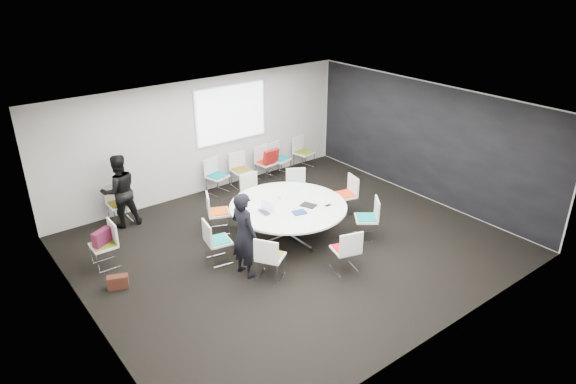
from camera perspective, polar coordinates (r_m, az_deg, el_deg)
room_shell at (r=9.92m, az=0.93°, el=1.19°), size 8.08×7.08×2.88m
conference_table at (r=10.57m, az=0.02°, el=-2.30°), size 2.41×2.41×0.73m
projection_screen at (r=12.84m, az=-6.32°, el=8.66°), size 1.90×0.03×1.35m
chair_ring_a at (r=11.76m, az=6.33°, el=-1.09°), size 0.55×0.56×0.88m
chair_ring_b at (r=12.02m, az=0.99°, el=-0.34°), size 0.62×0.62×0.88m
chair_ring_c at (r=11.79m, az=-3.82°, el=-0.92°), size 0.46×0.45×0.88m
chair_ring_d at (r=11.00m, az=-7.74°, el=-3.07°), size 0.60×0.60×0.88m
chair_ring_e at (r=9.95m, az=-7.77°, el=-6.27°), size 0.52×0.53×0.88m
chair_ring_f at (r=9.38m, az=-1.97°, el=-8.10°), size 0.63×0.63×0.88m
chair_ring_g at (r=9.65m, az=6.39°, el=-7.25°), size 0.57×0.56×0.88m
chair_ring_h at (r=10.79m, az=8.69°, el=-3.71°), size 0.64×0.64×0.88m
chair_back_a at (r=12.80m, az=-7.86°, el=1.04°), size 0.56×0.55×0.88m
chair_back_b at (r=13.10m, az=-5.22°, el=1.73°), size 0.49×0.48×0.88m
chair_back_c at (r=13.53m, az=-2.44°, el=2.58°), size 0.51×0.50×0.88m
chair_back_d at (r=13.78m, az=-0.92°, el=3.01°), size 0.56×0.55×0.88m
chair_back_e at (r=14.25m, az=1.73°, el=3.75°), size 0.54×0.53×0.88m
chair_spare_left at (r=10.32m, az=-19.61°, el=-6.39°), size 0.46×0.47×0.88m
chair_person_back at (r=11.87m, az=-18.16°, el=-1.99°), size 0.46×0.45×0.88m
person_main at (r=9.26m, az=-4.91°, el=-4.74°), size 0.47×0.64×1.64m
person_back at (r=11.51m, az=-18.22°, el=0.11°), size 0.83×0.67×1.63m
laptop at (r=10.22m, az=-2.48°, el=-2.19°), size 0.20×0.31×0.02m
laptop_lid at (r=10.17m, az=-2.30°, el=-1.57°), size 0.11×0.29×0.22m
notebook_black at (r=10.48m, az=2.29°, el=-1.48°), size 0.32×0.36×0.02m
tablet_folio at (r=10.18m, az=1.28°, el=-2.27°), size 0.30×0.26×0.03m
papers_right at (r=11.05m, az=1.63°, el=-0.08°), size 0.36×0.32×0.00m
papers_front at (r=10.78m, az=3.64°, el=-0.77°), size 0.34×0.27×0.00m
cup at (r=10.73m, az=-1.00°, el=-0.61°), size 0.08×0.08×0.09m
phone at (r=10.51m, az=4.48°, el=-1.48°), size 0.14×0.08×0.01m
maroon_bag at (r=10.15m, az=-19.97°, el=-4.74°), size 0.42×0.32×0.28m
brown_bag at (r=9.69m, az=-18.37°, el=-9.46°), size 0.39×0.29×0.24m
red_jacket at (r=13.21m, az=-1.90°, el=4.00°), size 0.45×0.18×0.36m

